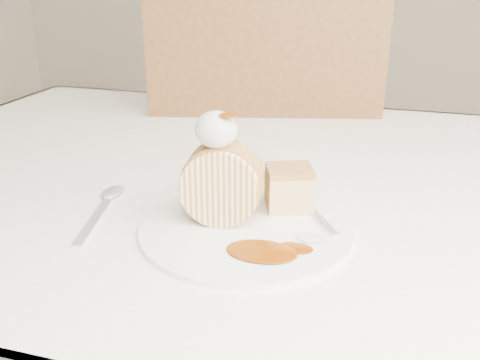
% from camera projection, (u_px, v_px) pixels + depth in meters
% --- Properties ---
extents(table, '(1.40, 0.90, 0.75)m').
position_uv_depth(table, '(286.00, 230.00, 0.82)').
color(table, white).
rests_on(table, ground).
extents(chair_far, '(0.57, 0.57, 1.00)m').
position_uv_depth(chair_far, '(263.00, 174.00, 1.28)').
color(chair_far, brown).
rests_on(chair_far, ground).
extents(plate, '(0.32, 0.32, 0.01)m').
position_uv_depth(plate, '(246.00, 229.00, 0.62)').
color(plate, white).
rests_on(plate, table).
extents(roulade_slice, '(0.10, 0.06, 0.09)m').
position_uv_depth(roulade_slice, '(222.00, 184.00, 0.62)').
color(roulade_slice, '#FFE4B1').
rests_on(roulade_slice, plate).
extents(cake_chunk, '(0.07, 0.07, 0.05)m').
position_uv_depth(cake_chunk, '(289.00, 190.00, 0.66)').
color(cake_chunk, '#C3884A').
rests_on(cake_chunk, plate).
extents(whipped_cream, '(0.05, 0.05, 0.04)m').
position_uv_depth(whipped_cream, '(216.00, 129.00, 0.59)').
color(whipped_cream, silver).
rests_on(whipped_cream, roulade_slice).
extents(caramel_drizzle, '(0.02, 0.02, 0.01)m').
position_uv_depth(caramel_drizzle, '(229.00, 111.00, 0.58)').
color(caramel_drizzle, '#6C2D04').
rests_on(caramel_drizzle, whipped_cream).
extents(caramel_pool, '(0.09, 0.07, 0.00)m').
position_uv_depth(caramel_pool, '(262.00, 251.00, 0.56)').
color(caramel_pool, '#6C2D04').
rests_on(caramel_pool, plate).
extents(fork, '(0.10, 0.13, 0.00)m').
position_uv_depth(fork, '(317.00, 216.00, 0.64)').
color(fork, silver).
rests_on(fork, plate).
extents(spoon, '(0.06, 0.16, 0.00)m').
position_uv_depth(spoon, '(94.00, 221.00, 0.64)').
color(spoon, silver).
rests_on(spoon, table).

